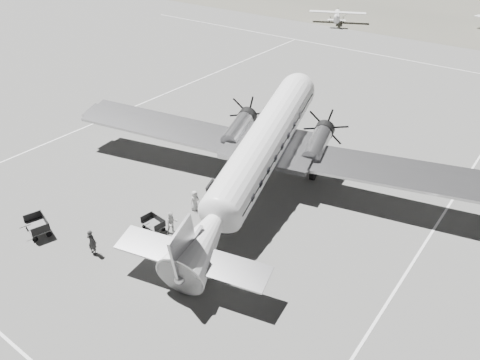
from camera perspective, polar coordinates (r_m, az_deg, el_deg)
name	(u,v)px	position (r m, az deg, el deg)	size (l,w,h in m)	color
ground	(219,213)	(31.01, -2.63, -4.03)	(260.00, 260.00, 0.00)	slate
taxi_line_near	(26,357)	(24.80, -24.60, -18.99)	(60.00, 0.15, 0.01)	white
taxi_line_right	(395,291)	(26.80, 18.33, -12.77)	(0.15, 80.00, 0.01)	white
taxi_line_left	(141,104)	(48.51, -11.95, 9.09)	(0.15, 60.00, 0.01)	white
taxi_line_horizon	(420,62)	(64.11, 21.05, 13.23)	(90.00, 0.15, 0.01)	white
dc3_airliner	(258,157)	(31.23, 2.19, 2.84)	(31.78, 22.05, 6.05)	#ACACAE
light_plane_left	(337,17)	(81.47, 11.75, 18.90)	(9.09, 7.37, 1.89)	white
baggage_cart_near	(153,224)	(29.79, -10.52, -5.30)	(1.49, 1.05, 0.84)	#616161
baggage_cart_far	(37,226)	(31.52, -23.46, -5.20)	(1.86, 1.31, 1.05)	#616161
ground_crew	(92,242)	(28.59, -17.60, -7.21)	(0.60, 0.39, 1.65)	#282828
ramp_agent	(172,223)	(29.09, -8.32, -5.20)	(0.76, 0.59, 1.56)	silver
passenger	(195,201)	(31.02, -5.52, -2.51)	(0.71, 0.46, 1.45)	#B7B7B5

